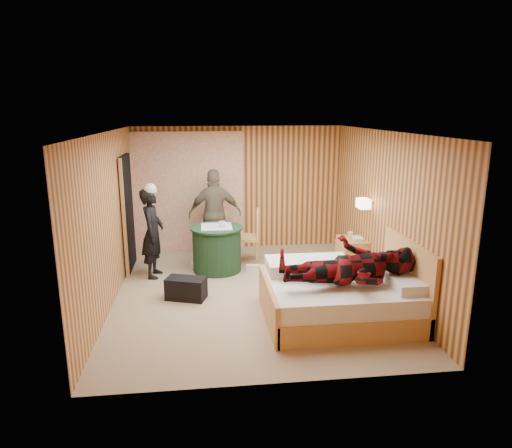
{
  "coord_description": "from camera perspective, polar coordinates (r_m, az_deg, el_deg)",
  "views": [
    {
      "loc": [
        -0.72,
        -6.71,
        2.81
      ],
      "look_at": [
        0.1,
        0.25,
        1.05
      ],
      "focal_mm": 32.0,
      "sensor_mm": 36.0,
      "label": 1
    }
  ],
  "objects": [
    {
      "name": "chair_far",
      "position": [
        8.83,
        -5.0,
        -0.87
      ],
      "size": [
        0.48,
        0.48,
        0.93
      ],
      "rotation": [
        0.0,
        0.0,
        -0.16
      ],
      "color": "#E4A45D",
      "rests_on": "floor"
    },
    {
      "name": "ceiling",
      "position": [
        6.75,
        -0.6,
        11.46
      ],
      "size": [
        4.2,
        5.0,
        0.01
      ],
      "primitive_type": "cube",
      "color": "silver",
      "rests_on": "wall_back"
    },
    {
      "name": "duffel_bag",
      "position": [
        7.09,
        -8.73,
        -7.96
      ],
      "size": [
        0.66,
        0.49,
        0.33
      ],
      "primitive_type": "cube",
      "rotation": [
        0.0,
        0.0,
        -0.32
      ],
      "color": "black",
      "rests_on": "floor"
    },
    {
      "name": "round_table",
      "position": [
        8.16,
        -4.9,
        -3.04
      ],
      "size": [
        0.92,
        0.92,
        0.82
      ],
      "color": "#1E4124",
      "rests_on": "floor"
    },
    {
      "name": "wall_lamp",
      "position": [
        7.78,
        13.3,
        2.52
      ],
      "size": [
        0.26,
        0.24,
        0.16
      ],
      "color": "gold",
      "rests_on": "wall_right"
    },
    {
      "name": "woman_standing",
      "position": [
        7.95,
        -12.81,
        -1.11
      ],
      "size": [
        0.44,
        0.61,
        1.55
      ],
      "primitive_type": "imported",
      "rotation": [
        0.0,
        0.0,
        1.44
      ],
      "color": "black",
      "rests_on": "floor"
    },
    {
      "name": "wall_left",
      "position": [
        7.02,
        -17.87,
        0.57
      ],
      "size": [
        0.02,
        5.0,
        2.5
      ],
      "primitive_type": "cube",
      "color": "#E19756",
      "rests_on": "floor"
    },
    {
      "name": "cup_nightstand",
      "position": [
        8.34,
        11.7,
        -1.28
      ],
      "size": [
        0.11,
        0.11,
        0.09
      ],
      "primitive_type": "imported",
      "rotation": [
        0.0,
        0.0,
        -0.1
      ],
      "color": "silver",
      "rests_on": "nightstand"
    },
    {
      "name": "bed",
      "position": [
        6.48,
        10.51,
        -8.83
      ],
      "size": [
        2.01,
        1.58,
        1.09
      ],
      "color": "#E4A45D",
      "rests_on": "floor"
    },
    {
      "name": "man_at_table",
      "position": [
        8.79,
        -5.14,
        1.24
      ],
      "size": [
        1.01,
        0.43,
        1.72
      ],
      "primitive_type": "imported",
      "rotation": [
        0.0,
        0.0,
        3.15
      ],
      "color": "brown",
      "rests_on": "floor"
    },
    {
      "name": "book_upper",
      "position": [
        8.18,
        12.08,
        -1.71
      ],
      "size": [
        0.17,
        0.23,
        0.02
      ],
      "primitive_type": "imported",
      "rotation": [
        0.0,
        0.0,
        -0.03
      ],
      "color": "silver",
      "rests_on": "nightstand"
    },
    {
      "name": "wall_right",
      "position": [
        7.44,
        15.72,
        1.46
      ],
      "size": [
        0.02,
        5.0,
        2.5
      ],
      "primitive_type": "cube",
      "color": "#E19756",
      "rests_on": "floor"
    },
    {
      "name": "sneaker_right",
      "position": [
        8.22,
        -0.38,
        -5.48
      ],
      "size": [
        0.25,
        0.12,
        0.11
      ],
      "primitive_type": "cube",
      "rotation": [
        0.0,
        0.0,
        -0.08
      ],
      "color": "silver",
      "rests_on": "floor"
    },
    {
      "name": "chair_near",
      "position": [
        8.48,
        -0.56,
        -1.07
      ],
      "size": [
        0.52,
        0.52,
        1.02
      ],
      "rotation": [
        0.0,
        0.0,
        -1.7
      ],
      "color": "#E4A45D",
      "rests_on": "floor"
    },
    {
      "name": "wall_back",
      "position": [
        9.37,
        -2.23,
        4.49
      ],
      "size": [
        4.2,
        0.02,
        2.5
      ],
      "primitive_type": "cube",
      "color": "#E19756",
      "rests_on": "floor"
    },
    {
      "name": "curtain",
      "position": [
        9.28,
        -8.37,
        3.95
      ],
      "size": [
        2.2,
        0.08,
        2.4
      ],
      "primitive_type": "cube",
      "color": "beige",
      "rests_on": "floor"
    },
    {
      "name": "doorway",
      "position": [
        8.41,
        -15.73,
        1.3
      ],
      "size": [
        0.06,
        0.9,
        2.05
      ],
      "primitive_type": "cube",
      "color": "black",
      "rests_on": "floor"
    },
    {
      "name": "floor",
      "position": [
        7.31,
        -0.55,
        -8.52
      ],
      "size": [
        4.2,
        5.0,
        0.01
      ],
      "primitive_type": "cube",
      "color": "#A08569",
      "rests_on": "ground"
    },
    {
      "name": "sneaker_left",
      "position": [
        8.44,
        -7.36,
        -5.1
      ],
      "size": [
        0.24,
        0.11,
        0.11
      ],
      "primitive_type": "cube",
      "rotation": [
        0.0,
        0.0,
        -0.04
      ],
      "color": "silver",
      "rests_on": "floor"
    },
    {
      "name": "book_lower",
      "position": [
        8.19,
        12.08,
        -1.85
      ],
      "size": [
        0.19,
        0.24,
        0.02
      ],
      "primitive_type": "imported",
      "rotation": [
        0.0,
        0.0,
        -0.14
      ],
      "color": "silver",
      "rests_on": "nightstand"
    },
    {
      "name": "man_on_bed",
      "position": [
        6.05,
        11.65,
        -3.88
      ],
      "size": [
        0.86,
        0.67,
        1.77
      ],
      "primitive_type": "imported",
      "rotation": [
        0.0,
        1.57,
        0.0
      ],
      "color": "#64090B",
      "rests_on": "bed"
    },
    {
      "name": "nightstand",
      "position": [
        8.32,
        11.86,
        -3.73
      ],
      "size": [
        0.45,
        0.62,
        0.6
      ],
      "color": "#E4A45D",
      "rests_on": "floor"
    },
    {
      "name": "cup_table",
      "position": [
        8.0,
        -4.24,
        -0.01
      ],
      "size": [
        0.14,
        0.14,
        0.1
      ],
      "primitive_type": "imported",
      "rotation": [
        0.0,
        0.0,
        0.12
      ],
      "color": "silver",
      "rests_on": "round_table"
    }
  ]
}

